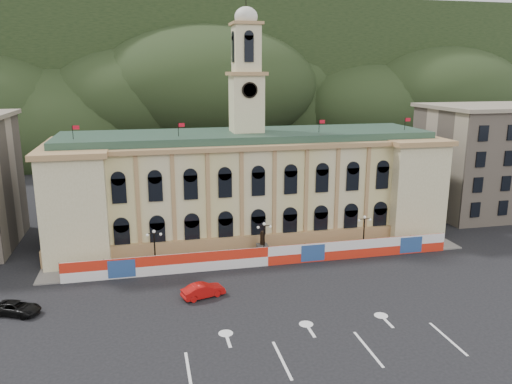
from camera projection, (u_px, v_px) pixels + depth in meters
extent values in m
plane|color=black|center=(304.00, 322.00, 49.45)|extent=(260.00, 260.00, 0.00)
cube|color=black|center=(185.00, 77.00, 167.38)|extent=(230.00, 70.00, 44.00)
cube|color=#595651|center=(303.00, 51.00, 154.04)|extent=(22.00, 8.00, 14.00)
cube|color=#595651|center=(14.00, 64.00, 135.29)|extent=(16.00, 7.00, 10.00)
cube|color=beige|center=(247.00, 189.00, 74.31)|extent=(55.00, 15.00, 14.00)
cube|color=#AA8252|center=(259.00, 243.00, 68.30)|extent=(56.00, 0.80, 2.40)
cube|color=#AA8252|center=(247.00, 141.00, 72.58)|extent=(56.20, 16.20, 0.60)
cube|color=#2D4C3B|center=(247.00, 136.00, 72.41)|extent=(53.00, 13.00, 1.20)
cube|color=beige|center=(81.00, 200.00, 68.32)|extent=(8.00, 17.00, 14.00)
cube|color=beige|center=(394.00, 183.00, 78.41)|extent=(8.00, 17.00, 14.00)
cube|color=beige|center=(246.00, 104.00, 71.32)|extent=(4.40, 4.40, 8.00)
cube|color=#AA8252|center=(246.00, 74.00, 70.32)|extent=(5.20, 5.20, 0.50)
cube|color=beige|center=(246.00, 49.00, 69.53)|extent=(3.60, 3.60, 6.50)
cube|color=#AA8252|center=(246.00, 24.00, 68.73)|extent=(4.20, 4.20, 0.40)
cylinder|color=black|center=(250.00, 90.00, 68.66)|extent=(2.20, 0.20, 2.20)
ellipsoid|color=silver|center=(246.00, 17.00, 68.51)|extent=(3.20, 3.20, 2.72)
cube|color=tan|center=(487.00, 161.00, 85.90)|extent=(20.00, 16.00, 18.00)
cube|color=gray|center=(493.00, 107.00, 83.69)|extent=(21.00, 17.00, 0.60)
cube|color=red|center=(268.00, 256.00, 63.36)|extent=(50.00, 0.25, 2.50)
cube|color=#284A87|center=(122.00, 269.00, 59.37)|extent=(3.20, 0.05, 2.20)
cube|color=#284A87|center=(313.00, 253.00, 64.52)|extent=(3.20, 0.05, 2.20)
cube|color=#284A87|center=(411.00, 245.00, 67.52)|extent=(3.20, 0.05, 2.20)
cube|color=slate|center=(263.00, 257.00, 66.24)|extent=(56.00, 5.50, 0.16)
cube|color=#595651|center=(262.00, 251.00, 66.29)|extent=(1.40, 1.40, 1.80)
cylinder|color=black|center=(262.00, 239.00, 65.88)|extent=(0.60, 0.60, 1.60)
sphere|color=black|center=(262.00, 232.00, 65.67)|extent=(0.44, 0.44, 0.44)
cylinder|color=black|center=(156.00, 268.00, 62.51)|extent=(0.44, 0.44, 0.30)
cylinder|color=black|center=(155.00, 251.00, 61.98)|extent=(0.18, 0.18, 4.80)
cube|color=black|center=(154.00, 233.00, 61.43)|extent=(1.60, 0.08, 0.08)
sphere|color=silver|center=(147.00, 235.00, 61.30)|extent=(0.36, 0.36, 0.36)
sphere|color=silver|center=(161.00, 234.00, 61.64)|extent=(0.36, 0.36, 0.36)
sphere|color=silver|center=(154.00, 231.00, 61.37)|extent=(0.40, 0.40, 0.40)
cylinder|color=black|center=(264.00, 259.00, 65.52)|extent=(0.44, 0.44, 0.30)
cylinder|color=black|center=(264.00, 243.00, 64.98)|extent=(0.18, 0.18, 4.80)
cube|color=black|center=(264.00, 226.00, 64.44)|extent=(1.60, 0.08, 0.08)
sphere|color=silver|center=(258.00, 227.00, 64.30)|extent=(0.36, 0.36, 0.36)
sphere|color=silver|center=(270.00, 226.00, 64.64)|extent=(0.36, 0.36, 0.36)
sphere|color=silver|center=(264.00, 224.00, 64.38)|extent=(0.40, 0.40, 0.40)
cylinder|color=black|center=(363.00, 251.00, 68.52)|extent=(0.44, 0.44, 0.30)
cylinder|color=black|center=(364.00, 235.00, 67.99)|extent=(0.18, 0.18, 4.80)
cube|color=black|center=(365.00, 219.00, 67.44)|extent=(1.60, 0.08, 0.08)
sphere|color=silver|center=(359.00, 220.00, 67.30)|extent=(0.36, 0.36, 0.36)
sphere|color=silver|center=(370.00, 220.00, 67.65)|extent=(0.36, 0.36, 0.36)
sphere|color=silver|center=(365.00, 217.00, 67.38)|extent=(0.40, 0.40, 0.40)
imported|color=#B30E0C|center=(203.00, 290.00, 54.63)|extent=(4.30, 5.70, 1.58)
imported|color=black|center=(17.00, 308.00, 50.82)|extent=(5.87, 6.53, 1.35)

